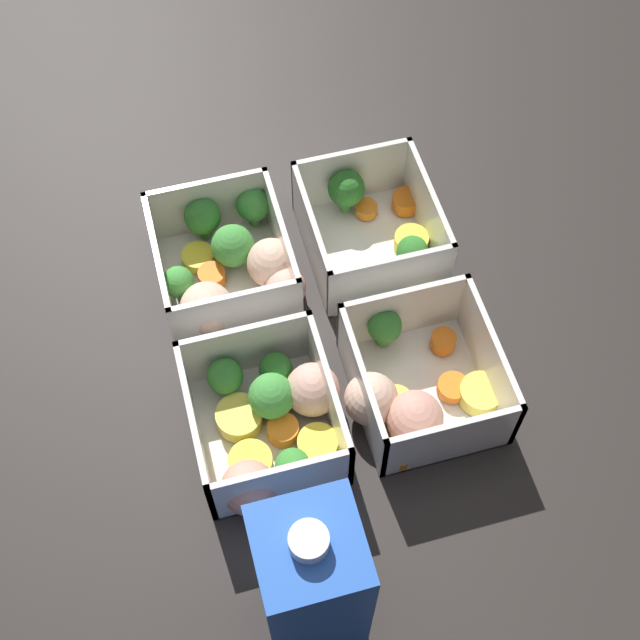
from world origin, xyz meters
name	(u,v)px	position (x,y,z in m)	size (l,w,h in m)	color
ground_plane	(320,334)	(0.00, 0.00, 0.00)	(4.00, 4.00, 0.00)	#282321
container_near_left	(412,390)	(-0.09, -0.06, 0.03)	(0.14, 0.14, 0.07)	silver
container_near_right	(375,228)	(0.08, -0.08, 0.02)	(0.14, 0.12, 0.07)	silver
container_far_left	(270,421)	(-0.08, 0.07, 0.02)	(0.15, 0.13, 0.07)	silver
container_far_right	(232,265)	(0.08, 0.06, 0.03)	(0.15, 0.13, 0.07)	silver
juice_carton	(310,586)	(-0.24, 0.07, 0.10)	(0.07, 0.07, 0.20)	blue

